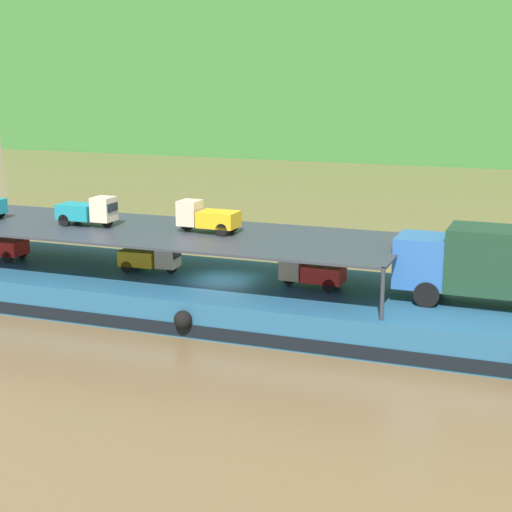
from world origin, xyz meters
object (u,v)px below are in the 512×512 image
Objects in this scene: mini_truck_lower_aft at (151,257)px; mini_truck_upper_fore at (207,217)px; mini_truck_upper_mid at (88,211)px; cargo_barge at (222,296)px; covered_lorry at (490,264)px; mini_truck_lower_mid at (311,271)px.

mini_truck_upper_fore is (2.75, 0.15, 2.00)m from mini_truck_lower_aft.
mini_truck_lower_aft is 1.02× the size of mini_truck_upper_mid.
mini_truck_upper_mid is at bearing -178.59° from cargo_barge.
mini_truck_upper_mid reaches higher than covered_lorry.
mini_truck_lower_mid is at bearing 3.76° from cargo_barge.
cargo_barge is at bearing 1.41° from mini_truck_upper_mid.
covered_lorry is 12.18m from mini_truck_upper_fore.
mini_truck_lower_mid is 1.00× the size of mini_truck_upper_mid.
covered_lorry is 2.87× the size of mini_truck_upper_mid.
mini_truck_upper_fore reaches higher than cargo_barge.
mini_truck_upper_mid is (-10.59, -0.42, 2.00)m from mini_truck_lower_mid.
mini_truck_lower_mid is at bearing 0.51° from mini_truck_lower_aft.
cargo_barge is 11.79× the size of mini_truck_lower_mid.
mini_truck_lower_aft is at bearing 179.39° from covered_lorry.
mini_truck_lower_aft is 7.59m from mini_truck_lower_mid.
cargo_barge is 11.55m from covered_lorry.
mini_truck_upper_mid is (-6.60, -0.16, 3.44)m from cargo_barge.
mini_truck_lower_mid is 10.78m from mini_truck_upper_mid.
mini_truck_lower_aft is (-14.89, 0.16, -1.00)m from covered_lorry.
mini_truck_upper_fore reaches higher than mini_truck_lower_aft.
mini_truck_lower_mid is at bearing -0.98° from mini_truck_upper_fore.
covered_lorry is (11.28, 0.04, 2.45)m from cargo_barge.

